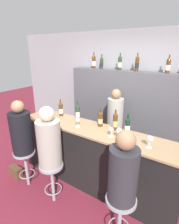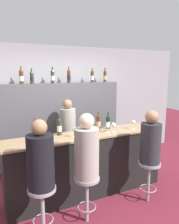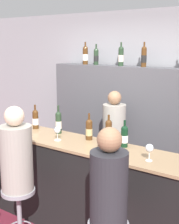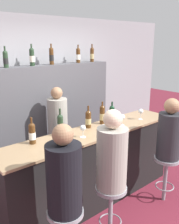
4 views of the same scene
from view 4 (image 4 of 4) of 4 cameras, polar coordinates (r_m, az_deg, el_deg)
ground_plane at (r=3.64m, az=3.94°, el=-21.17°), size 16.00×16.00×0.00m
wall_back at (r=4.38m, az=-11.69°, el=3.83°), size 6.40×0.05×2.60m
bar_counter at (r=3.51m, az=1.14°, el=-12.40°), size 2.71×0.55×1.05m
back_bar_cabinet at (r=4.29m, az=-9.93°, el=-1.71°), size 2.54×0.28×1.82m
wine_bottle_counter_0 at (r=2.92m, az=-12.99°, el=-4.72°), size 0.08×0.08×0.31m
wine_bottle_counter_1 at (r=3.10m, az=-6.68°, el=-2.92°), size 0.07×0.07×0.35m
wine_bottle_counter_2 at (r=3.37m, az=-0.28°, el=-1.60°), size 0.08×0.08×0.31m
wine_bottle_counter_3 at (r=3.53m, az=2.91°, el=-0.55°), size 0.07×0.07×0.32m
wine_bottle_counter_4 at (r=3.67m, az=5.14°, el=-0.26°), size 0.08×0.08×0.29m
wine_bottle_backbar_1 at (r=3.83m, az=-18.63°, el=11.43°), size 0.07×0.07×0.30m
wine_bottle_backbar_2 at (r=4.01m, az=-13.03°, el=12.21°), size 0.08×0.08×0.33m
wine_bottle_backbar_3 at (r=4.18m, az=-8.70°, el=12.58°), size 0.07×0.07×0.33m
wine_bottle_backbar_4 at (r=4.50m, az=-2.61°, el=12.85°), size 0.07×0.07×0.31m
wine_bottle_backbar_5 at (r=4.71m, az=0.57°, el=13.01°), size 0.07×0.07×0.32m
wine_glass_0 at (r=3.04m, az=-1.52°, el=-3.79°), size 0.08×0.08×0.16m
wine_glass_1 at (r=3.43m, az=6.15°, el=-1.78°), size 0.07×0.07×0.14m
wine_glass_2 at (r=3.50m, az=7.47°, el=-1.21°), size 0.08×0.08×0.16m
wine_glass_3 at (r=3.81m, az=11.65°, el=0.09°), size 0.08×0.08×0.16m
bar_stool_left at (r=2.62m, az=-5.49°, el=-24.13°), size 0.35×0.35×0.66m
guest_seated_left at (r=2.32m, az=-5.83°, el=-14.23°), size 0.33×0.33×0.86m
bar_stool_middle at (r=2.93m, az=4.88°, el=-19.13°), size 0.35×0.35×0.66m
guest_seated_middle at (r=2.66m, az=5.15°, el=-9.74°), size 0.33×0.33×0.87m
bar_stool_right at (r=3.68m, az=17.14°, el=-12.01°), size 0.35×0.35×0.66m
guest_seated_right at (r=3.48m, az=17.82°, el=-4.53°), size 0.31×0.31×0.83m
bartender at (r=4.00m, az=-7.14°, el=-5.98°), size 0.31×0.31×1.53m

